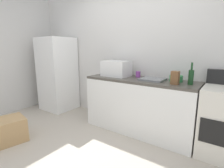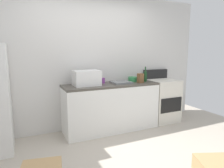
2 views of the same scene
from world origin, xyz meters
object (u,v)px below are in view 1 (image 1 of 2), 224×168
object	(u,v)px
refrigerator	(58,74)
cardboard_box_medium	(8,130)
knife_block	(175,78)
mixing_bowl	(176,79)
coffee_mug	(138,74)
microwave	(116,69)
wine_bottle	(191,77)

from	to	relation	value
refrigerator	cardboard_box_medium	xyz separation A→B (m)	(0.61, -1.42, -0.63)
refrigerator	knife_block	world-z (taller)	refrigerator
mixing_bowl	coffee_mug	bearing A→B (deg)	176.41
coffee_mug	microwave	bearing A→B (deg)	-161.44
coffee_mug	knife_block	xyz separation A→B (m)	(0.69, -0.25, 0.04)
refrigerator	cardboard_box_medium	world-z (taller)	refrigerator
mixing_bowl	microwave	bearing A→B (deg)	-175.32
coffee_mug	mixing_bowl	bearing A→B (deg)	-3.59
refrigerator	microwave	distance (m)	1.59
refrigerator	wine_bottle	size ratio (longest dim) A/B	5.40
wine_bottle	knife_block	size ratio (longest dim) A/B	1.67
microwave	cardboard_box_medium	bearing A→B (deg)	-123.17
cardboard_box_medium	knife_block	bearing A→B (deg)	33.71
microwave	coffee_mug	world-z (taller)	microwave
microwave	cardboard_box_medium	world-z (taller)	microwave
coffee_mug	knife_block	bearing A→B (deg)	-20.27
wine_bottle	refrigerator	bearing A→B (deg)	-179.36
refrigerator	microwave	bearing A→B (deg)	2.27
refrigerator	knife_block	distance (m)	2.64
refrigerator	microwave	world-z (taller)	refrigerator
wine_bottle	knife_block	world-z (taller)	wine_bottle
coffee_mug	cardboard_box_medium	size ratio (longest dim) A/B	0.22
mixing_bowl	cardboard_box_medium	distance (m)	2.63
coffee_mug	mixing_bowl	distance (m)	0.65
mixing_bowl	cardboard_box_medium	bearing A→B (deg)	-141.74
refrigerator	wine_bottle	xyz separation A→B (m)	(2.81, 0.03, 0.20)
coffee_mug	cardboard_box_medium	bearing A→B (deg)	-129.78
knife_block	coffee_mug	bearing A→B (deg)	159.73
microwave	coffee_mug	size ratio (longest dim) A/B	4.60
refrigerator	coffee_mug	distance (m)	1.96
microwave	wine_bottle	bearing A→B (deg)	-1.43
mixing_bowl	cardboard_box_medium	xyz separation A→B (m)	(-1.98, -1.56, -0.77)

